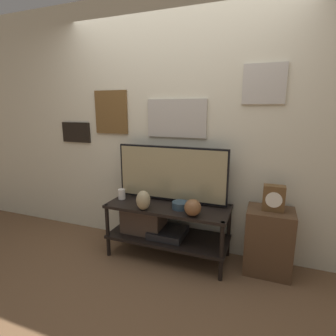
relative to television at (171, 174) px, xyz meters
name	(u,v)px	position (x,y,z in m)	size (l,w,h in m)	color
ground_plane	(157,270)	(0.01, -0.41, -0.88)	(12.00, 12.00, 0.00)	brown
wall_back	(178,127)	(0.00, 0.19, 0.48)	(6.40, 0.08, 2.70)	beige
media_console	(159,222)	(-0.10, -0.11, -0.52)	(1.25, 0.51, 0.57)	black
television	(171,174)	(0.00, 0.00, 0.00)	(1.19, 0.05, 0.59)	black
vase_round_glass	(193,208)	(0.32, -0.29, -0.23)	(0.16, 0.16, 0.16)	brown
vase_wide_bowl	(180,205)	(0.16, -0.16, -0.27)	(0.17, 0.17, 0.07)	#2D4251
vase_urn_stoneware	(143,200)	(-0.18, -0.31, -0.21)	(0.14, 0.13, 0.19)	tan
candle_jar	(122,194)	(-0.53, -0.12, -0.25)	(0.08, 0.08, 0.11)	silver
side_table	(268,241)	(1.00, -0.03, -0.57)	(0.42, 0.34, 0.63)	#513823
mantel_clock	(274,198)	(1.01, -0.04, -0.13)	(0.19, 0.11, 0.24)	brown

